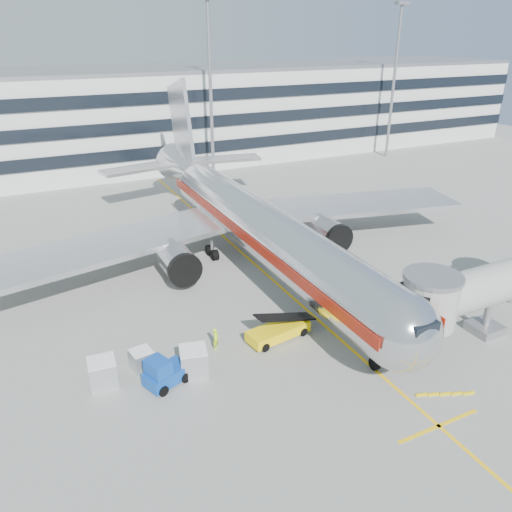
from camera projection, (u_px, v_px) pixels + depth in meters
name	position (u px, v px, depth m)	size (l,w,h in m)	color
ground	(312.00, 314.00, 40.59)	(180.00, 180.00, 0.00)	gray
lead_in_line	(258.00, 267.00, 48.78)	(0.25, 70.00, 0.01)	yellow
stop_bar	(439.00, 426.00, 29.12)	(6.00, 0.25, 0.01)	yellow
main_jet	(250.00, 221.00, 48.44)	(50.95, 48.70, 16.06)	silver
jet_bridge	(510.00, 283.00, 37.30)	(17.80, 4.50, 7.00)	silver
terminal	(134.00, 116.00, 84.83)	(150.00, 24.25, 15.60)	silver
light_mast_centre	(210.00, 78.00, 72.04)	(2.40, 1.20, 25.45)	gray
light_mast_east	(395.00, 70.00, 85.61)	(2.40, 1.20, 25.45)	gray
belt_loader	(278.00, 330.00, 37.17)	(5.25, 2.50, 2.46)	yellow
baggage_tug	(164.00, 373.00, 32.15)	(3.23, 2.63, 2.13)	#0E3F9C
cargo_container_left	(194.00, 361.00, 33.28)	(2.14, 2.14, 1.89)	#B8BBC0
cargo_container_right	(103.00, 373.00, 32.21)	(1.84, 1.84, 1.83)	#B8BBC0
cargo_container_front	(142.00, 360.00, 33.78)	(1.56, 1.56, 1.45)	#B8BBC0
ramp_worker	(216.00, 339.00, 35.86)	(0.62, 0.41, 1.70)	#BCEC18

